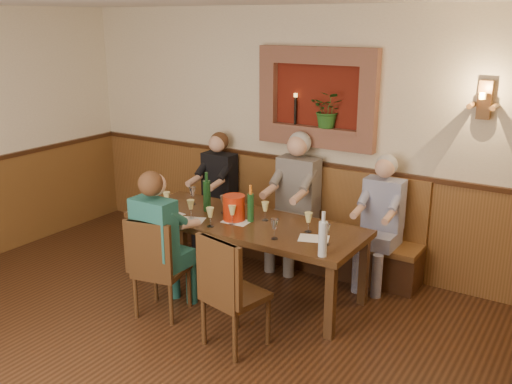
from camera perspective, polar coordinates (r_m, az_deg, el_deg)
ground_plane at (r=4.70m, az=-14.29°, el=-18.03°), size 6.00×6.00×0.00m
room_shell at (r=3.96m, az=-16.26°, el=5.09°), size 6.04×6.04×2.82m
wainscoting at (r=4.40m, az=-14.85°, el=-11.73°), size 6.02×6.02×1.15m
wall_niche at (r=6.17m, az=6.39°, el=8.92°), size 1.36×0.30×1.06m
wall_sconce at (r=5.62m, az=21.88°, el=8.45°), size 0.25×0.20×0.35m
dining_table at (r=5.64m, az=-1.13°, el=-3.61°), size 2.40×0.90×0.75m
bench at (r=6.52m, az=3.48°, el=-4.01°), size 3.00×0.45×1.11m
chair_near_left at (r=5.43m, az=-9.44°, el=-9.26°), size 0.51×0.51×0.96m
chair_near_right at (r=4.87m, az=-2.22°, el=-12.08°), size 0.53×0.53×1.01m
person_bench_left at (r=6.86m, az=-4.06°, el=-0.82°), size 0.40×0.49×1.38m
person_bench_mid at (r=6.29m, az=3.79°, el=-1.95°), size 0.45×0.55×1.50m
person_bench_right at (r=5.94m, az=12.17°, el=-4.09°), size 0.40×0.49×1.37m
person_chair_front at (r=5.34m, az=-9.35°, el=-6.24°), size 0.41×0.50×1.40m
spittoon_bucket at (r=5.61m, az=-2.20°, el=-1.58°), size 0.25×0.25×0.25m
wine_bottle_green_a at (r=5.55m, az=-0.55°, el=-1.50°), size 0.08×0.08×0.37m
wine_bottle_green_b at (r=5.88m, az=-4.94°, el=-0.30°), size 0.09×0.09×0.41m
water_bottle at (r=4.78m, az=6.70°, el=-4.59°), size 0.08×0.08×0.39m
tasting_sheet_a at (r=5.87m, az=-8.64°, el=-2.18°), size 0.30×0.23×0.00m
tasting_sheet_b at (r=5.60m, az=-1.97°, el=-2.96°), size 0.28×0.20×0.00m
tasting_sheet_c at (r=5.20m, az=5.80°, el=-4.64°), size 0.32×0.28×0.00m
tasting_sheet_d at (r=5.67m, az=-6.63°, el=-2.82°), size 0.34×0.29×0.00m
wine_glass_0 at (r=5.50m, az=-2.39°, el=-2.30°), size 0.08×0.08×0.19m
wine_glass_1 at (r=5.45m, az=-4.60°, el=-2.53°), size 0.08×0.08×0.19m
wine_glass_2 at (r=5.98m, az=-8.91°, el=-0.88°), size 0.08×0.08×0.19m
wine_glass_3 at (r=5.81m, az=-3.25°, el=-1.23°), size 0.08×0.08×0.19m
wine_glass_4 at (r=5.32m, az=5.26°, el=-3.04°), size 0.08×0.08×0.19m
wine_glass_5 at (r=5.04m, az=7.02°, el=-4.24°), size 0.08×0.08×0.19m
wine_glass_6 at (r=5.69m, az=-6.53°, el=-1.71°), size 0.08×0.08×0.19m
wine_glass_7 at (r=6.12m, az=-6.36°, el=-0.38°), size 0.08×0.08×0.19m
wine_glass_8 at (r=5.13m, az=1.86°, el=-3.72°), size 0.08×0.08×0.19m
wine_glass_9 at (r=5.60m, az=0.92°, el=-1.92°), size 0.08×0.08×0.19m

